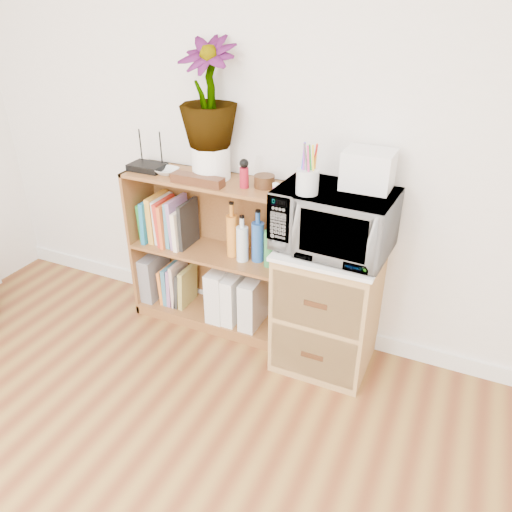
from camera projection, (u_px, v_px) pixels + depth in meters
The scene contains 21 objects.
skirting_board at pixel (274, 315), 3.16m from camera, with size 4.00×0.02×0.10m, color white.
bookshelf at pixel (212, 254), 2.97m from camera, with size 1.00×0.30×0.95m, color brown.
wicker_unit at pixel (327, 308), 2.70m from camera, with size 0.50×0.45×0.70m, color #9E7542.
microwave at pixel (334, 220), 2.44m from camera, with size 0.56×0.38×0.31m, color white.
pen_cup at pixel (307, 181), 2.30m from camera, with size 0.11×0.11×0.12m, color silver.
small_appliance at pixel (368, 170), 2.35m from camera, with size 0.23×0.19×0.18m, color white.
router at pixel (147, 167), 2.86m from camera, with size 0.20×0.14×0.04m, color black.
white_bowl at pixel (167, 171), 2.80m from camera, with size 0.13×0.13×0.03m, color silver.
plant_pot at pixel (211, 162), 2.71m from camera, with size 0.21×0.21×0.18m, color white.
potted_plant at pixel (208, 94), 2.54m from camera, with size 0.31×0.31×0.55m, color #337930.
trinket_box at pixel (197, 180), 2.66m from camera, with size 0.30×0.07×0.05m, color #3D1F10.
kokeshi_doll at pixel (244, 178), 2.60m from camera, with size 0.05×0.05×0.11m, color maroon.
wooden_bowl at pixel (264, 181), 2.61m from camera, with size 0.11×0.11×0.06m, color #331A0E.
paint_jars at pixel (282, 192), 2.48m from camera, with size 0.11×0.04×0.06m, color #D2748D.
file_box at pixel (155, 275), 3.25m from camera, with size 0.09×0.24×0.30m, color slate.
magazine_holder_left at pixel (222, 292), 3.06m from camera, with size 0.10×0.26×0.33m, color silver.
magazine_holder_mid at pixel (234, 296), 3.03m from camera, with size 0.10×0.25×0.31m, color white.
magazine_holder_right at pixel (254, 301), 2.98m from camera, with size 0.10×0.25×0.31m, color silver.
cookbooks at pixel (167, 221), 3.01m from camera, with size 0.32×0.20×0.30m.
liquor_bottles at pixel (250, 236), 2.80m from camera, with size 0.30×0.07×0.32m.
lower_books at pixel (178, 284), 3.20m from camera, with size 0.19×0.19×0.29m.
Camera 1 is at (0.98, -0.16, 1.89)m, focal length 35.00 mm.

